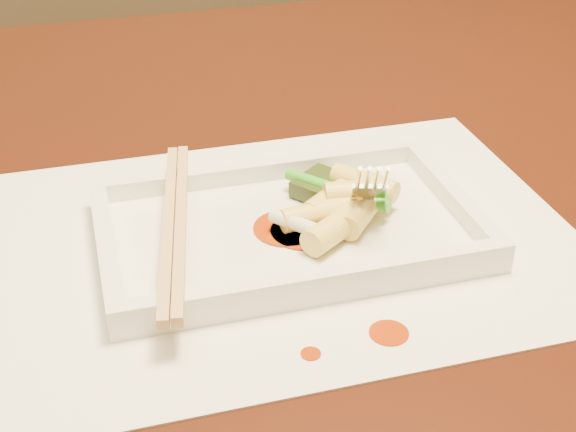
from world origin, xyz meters
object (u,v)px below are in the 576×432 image
object	(u,v)px
table	(164,307)
chopstick_a	(169,224)
plate_base	(288,233)
placemat	(288,239)
fork	(379,109)

from	to	relation	value
table	chopstick_a	distance (m)	0.15
table	plate_base	world-z (taller)	plate_base
chopstick_a	plate_base	bearing A→B (deg)	-0.00
placemat	plate_base	bearing A→B (deg)	45.00
plate_base	chopstick_a	size ratio (longest dim) A/B	1.24
table	plate_base	distance (m)	0.16
plate_base	table	bearing A→B (deg)	137.89
table	placemat	world-z (taller)	placemat
plate_base	fork	distance (m)	0.11
fork	table	bearing A→B (deg)	159.29
table	plate_base	size ratio (longest dim) A/B	5.38
plate_base	fork	world-z (taller)	fork
placemat	fork	bearing A→B (deg)	14.42
table	fork	size ratio (longest dim) A/B	10.00
table	placemat	xyz separation A→B (m)	(0.08, -0.08, 0.10)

